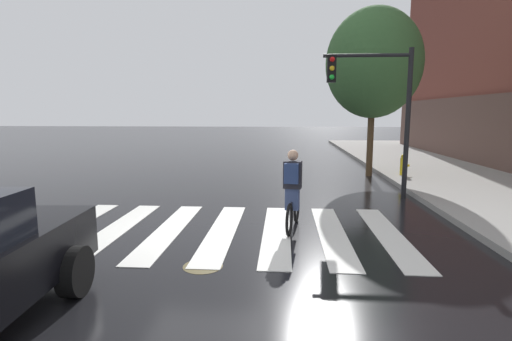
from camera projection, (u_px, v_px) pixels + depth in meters
ground_plane at (199, 231)px, 8.06m from camera, size 120.00×120.00×0.00m
crosswalk_stripes at (223, 231)px, 8.03m from camera, size 7.28×4.01×0.01m
manhole_cover at (203, 266)px, 6.19m from camera, size 0.64×0.64×0.01m
cyclist at (293, 190)px, 7.98m from camera, size 0.40×1.70×1.69m
traffic_light_near at (379, 97)px, 10.85m from camera, size 2.47×0.28×4.20m
fire_hydrant at (403, 165)px, 14.26m from camera, size 0.33×0.22×0.78m
street_tree_near at (374, 63)px, 14.45m from camera, size 3.54×3.54×6.30m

